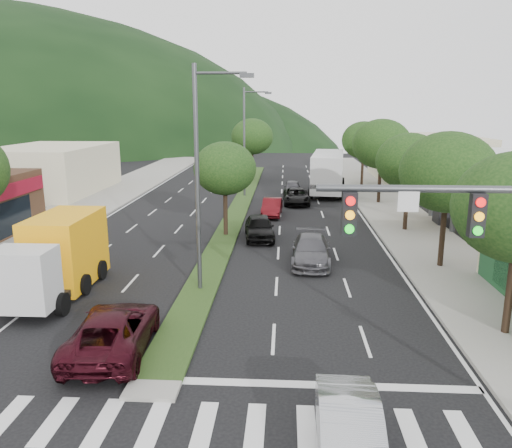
# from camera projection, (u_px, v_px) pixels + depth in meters

# --- Properties ---
(ground) EXTENTS (160.00, 160.00, 0.00)m
(ground) POSITION_uv_depth(u_px,v_px,m) (156.00, 383.00, 15.18)
(ground) COLOR black
(ground) RESTS_ON ground
(sidewalk_right) EXTENTS (5.00, 90.00, 0.15)m
(sidewalk_right) POSITION_uv_depth(u_px,v_px,m) (396.00, 215.00, 38.75)
(sidewalk_right) COLOR gray
(sidewalk_right) RESTS_ON ground
(sidewalk_left) EXTENTS (6.00, 90.00, 0.15)m
(sidewalk_left) POSITION_uv_depth(u_px,v_px,m) (76.00, 211.00, 40.22)
(sidewalk_left) COLOR gray
(sidewalk_left) RESTS_ON ground
(median) EXTENTS (1.60, 56.00, 0.12)m
(median) POSITION_uv_depth(u_px,v_px,m) (240.00, 206.00, 42.39)
(median) COLOR #203B15
(median) RESTS_ON ground
(crosswalk) EXTENTS (19.00, 2.20, 0.01)m
(crosswalk) POSITION_uv_depth(u_px,v_px,m) (137.00, 424.00, 13.23)
(crosswalk) COLOR silver
(crosswalk) RESTS_ON ground
(traffic_signal) EXTENTS (6.12, 0.40, 7.00)m
(traffic_signal) POSITION_uv_depth(u_px,v_px,m) (497.00, 257.00, 12.11)
(traffic_signal) COLOR #47494C
(traffic_signal) RESTS_ON ground
(gas_canopy) EXTENTS (12.20, 8.20, 5.25)m
(gas_canopy) POSITION_uv_depth(u_px,v_px,m) (505.00, 160.00, 34.42)
(gas_canopy) COLOR silver
(gas_canopy) RESTS_ON ground
(bldg_left_far) EXTENTS (9.00, 14.00, 4.60)m
(bldg_left_far) POSITION_uv_depth(u_px,v_px,m) (52.00, 170.00, 48.81)
(bldg_left_far) COLOR beige
(bldg_left_far) RESTS_ON ground
(bldg_right_far) EXTENTS (10.00, 16.00, 5.20)m
(bldg_right_far) POSITION_uv_depth(u_px,v_px,m) (424.00, 159.00, 56.24)
(bldg_right_far) COLOR beige
(bldg_right_far) RESTS_ON ground
(tree_r_b) EXTENTS (4.80, 4.80, 6.94)m
(tree_r_b) POSITION_uv_depth(u_px,v_px,m) (448.00, 172.00, 25.01)
(tree_r_b) COLOR black
(tree_r_b) RESTS_ON sidewalk_right
(tree_r_c) EXTENTS (4.40, 4.40, 6.48)m
(tree_r_c) POSITION_uv_depth(u_px,v_px,m) (409.00, 161.00, 32.85)
(tree_r_c) COLOR black
(tree_r_c) RESTS_ON sidewalk_right
(tree_r_d) EXTENTS (5.00, 5.00, 7.17)m
(tree_r_d) POSITION_uv_depth(u_px,v_px,m) (382.00, 144.00, 42.48)
(tree_r_d) COLOR black
(tree_r_d) RESTS_ON sidewalk_right
(tree_r_e) EXTENTS (4.60, 4.60, 6.71)m
(tree_r_e) POSITION_uv_depth(u_px,v_px,m) (364.00, 140.00, 52.26)
(tree_r_e) COLOR black
(tree_r_e) RESTS_ON sidewalk_right
(tree_med_near) EXTENTS (4.00, 4.00, 6.02)m
(tree_med_near) POSITION_uv_depth(u_px,v_px,m) (225.00, 169.00, 31.68)
(tree_med_near) COLOR black
(tree_med_near) RESTS_ON median
(tree_med_far) EXTENTS (4.80, 4.80, 6.94)m
(tree_med_far) POSITION_uv_depth(u_px,v_px,m) (252.00, 137.00, 56.82)
(tree_med_far) COLOR black
(tree_med_far) RESTS_ON median
(streetlight_near) EXTENTS (2.60, 0.25, 10.00)m
(streetlight_near) POSITION_uv_depth(u_px,v_px,m) (202.00, 169.00, 21.68)
(streetlight_near) COLOR #47494C
(streetlight_near) RESTS_ON ground
(streetlight_mid) EXTENTS (2.60, 0.25, 10.00)m
(streetlight_mid) POSITION_uv_depth(u_px,v_px,m) (246.00, 137.00, 45.98)
(streetlight_mid) COLOR #47494C
(streetlight_mid) RESTS_ON ground
(sedan_silver) EXTENTS (1.58, 4.30, 1.41)m
(sedan_silver) POSITION_uv_depth(u_px,v_px,m) (350.00, 432.00, 11.79)
(sedan_silver) COLOR #A7AAAF
(sedan_silver) RESTS_ON ground
(suv_maroon) EXTENTS (2.87, 5.55, 1.50)m
(suv_maroon) POSITION_uv_depth(u_px,v_px,m) (113.00, 331.00, 17.07)
(suv_maroon) COLOR black
(suv_maroon) RESTS_ON ground
(car_queue_a) EXTENTS (2.26, 4.60, 1.51)m
(car_queue_a) POSITION_uv_depth(u_px,v_px,m) (259.00, 227.00, 31.83)
(car_queue_a) COLOR black
(car_queue_a) RESTS_ON ground
(car_queue_b) EXTENTS (2.23, 5.06, 1.44)m
(car_queue_b) POSITION_uv_depth(u_px,v_px,m) (311.00, 250.00, 26.80)
(car_queue_b) COLOR #4F4E53
(car_queue_b) RESTS_ON ground
(car_queue_c) EXTENTS (1.60, 4.12, 1.34)m
(car_queue_c) POSITION_uv_depth(u_px,v_px,m) (272.00, 207.00, 38.71)
(car_queue_c) COLOR #540E12
(car_queue_c) RESTS_ON ground
(car_queue_d) EXTENTS (2.32, 4.84, 1.33)m
(car_queue_d) POSITION_uv_depth(u_px,v_px,m) (296.00, 196.00, 43.46)
(car_queue_d) COLOR black
(car_queue_d) RESTS_ON ground
(car_queue_e) EXTENTS (1.71, 3.94, 1.32)m
(car_queue_e) POSITION_uv_depth(u_px,v_px,m) (292.00, 188.00, 48.33)
(car_queue_e) COLOR #47474B
(car_queue_e) RESTS_ON ground
(box_truck) EXTENTS (2.76, 6.95, 3.41)m
(box_truck) POSITION_uv_depth(u_px,v_px,m) (59.00, 258.00, 22.42)
(box_truck) COLOR silver
(box_truck) RESTS_ON ground
(motorhome) EXTENTS (4.18, 10.44, 3.90)m
(motorhome) POSITION_uv_depth(u_px,v_px,m) (328.00, 172.00, 48.82)
(motorhome) COLOR silver
(motorhome) RESTS_ON ground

